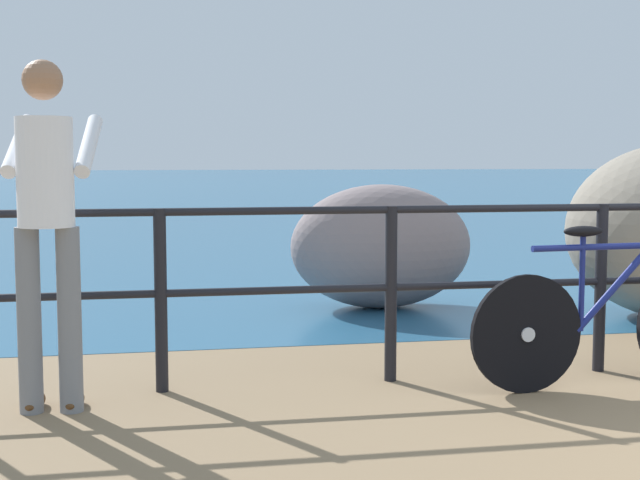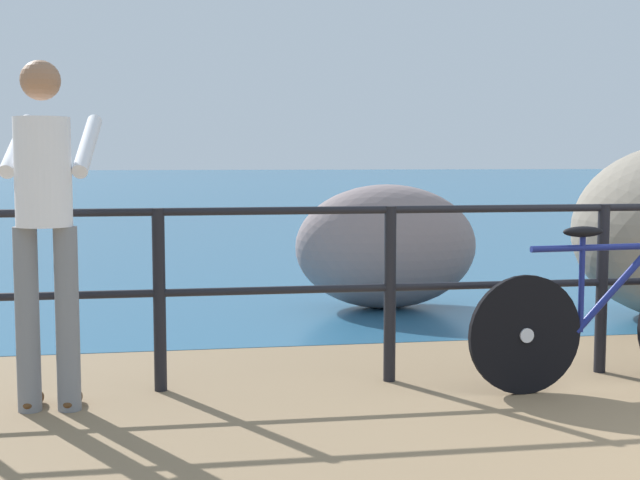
{
  "view_description": "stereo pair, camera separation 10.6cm",
  "coord_description": "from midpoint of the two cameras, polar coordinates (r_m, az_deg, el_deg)",
  "views": [
    {
      "loc": [
        -3.29,
        -3.04,
        1.3
      ],
      "look_at": [
        -2.31,
        2.23,
        0.79
      ],
      "focal_mm": 49.32,
      "sensor_mm": 36.0,
      "label": 1
    },
    {
      "loc": [
        -3.18,
        -3.06,
        1.3
      ],
      "look_at": [
        -2.31,
        2.23,
        0.79
      ],
      "focal_mm": 49.32,
      "sensor_mm": 36.0,
      "label": 2
    }
  ],
  "objects": [
    {
      "name": "ground_plane",
      "position": [
        23.31,
        -2.51,
        2.04
      ],
      "size": [
        120.0,
        120.0,
        0.1
      ],
      "primitive_type": "cube",
      "color": "#846B4C"
    },
    {
      "name": "breakwater_boulder_left",
      "position": [
        7.6,
        3.59,
        -0.41
      ],
      "size": [
        1.58,
        1.0,
        1.07
      ],
      "color": "gray",
      "rests_on": "ground"
    },
    {
      "name": "person_at_railing",
      "position": [
        4.65,
        -17.9,
        1.35
      ],
      "size": [
        0.48,
        0.65,
        1.78
      ],
      "rotation": [
        0.0,
        0.0,
        1.49
      ],
      "color": "slate",
      "rests_on": "ground_plane"
    },
    {
      "name": "sea_surface",
      "position": [
        51.02,
        -6.88,
        3.86
      ],
      "size": [
        120.0,
        90.0,
        0.01
      ],
      "primitive_type": "cube",
      "color": "#285B7F",
      "rests_on": "ground_plane"
    },
    {
      "name": "bicycle",
      "position": [
        5.23,
        17.75,
        -4.88
      ],
      "size": [
        1.7,
        0.48,
        0.92
      ],
      "rotation": [
        0.0,
        0.0,
        0.09
      ],
      "color": "black",
      "rests_on": "ground_plane"
    }
  ]
}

